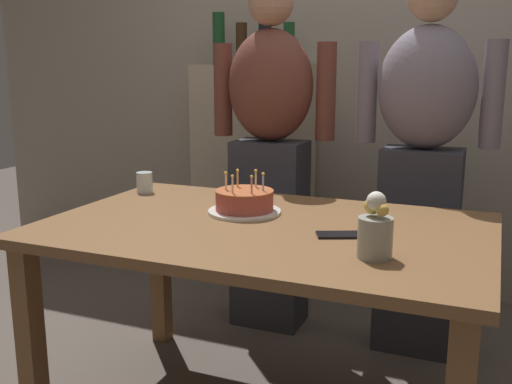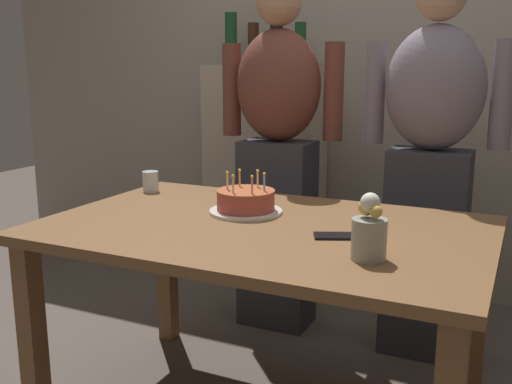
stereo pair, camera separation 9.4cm
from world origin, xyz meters
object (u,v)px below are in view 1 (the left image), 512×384
water_glass_near (145,182)px  person_woman_cardigan (423,160)px  birthday_cake (244,202)px  flower_vase (375,230)px  person_man_bearded (270,151)px  cell_phone (339,235)px

water_glass_near → person_woman_cardigan: (1.08, 0.51, 0.09)m
birthday_cake → flower_vase: bearing=-30.9°
flower_vase → person_man_bearded: person_man_bearded is taller
water_glass_near → flower_vase: 1.19m
flower_vase → person_woman_cardigan: person_woman_cardigan is taller
water_glass_near → person_woman_cardigan: bearing=25.2°
birthday_cake → water_glass_near: birthday_cake is taller
cell_phone → person_woman_cardigan: bearing=56.0°
water_glass_near → person_woman_cardigan: 1.20m
flower_vase → water_glass_near: bearing=155.6°
flower_vase → person_man_bearded: (-0.70, 1.00, 0.05)m
cell_phone → person_man_bearded: (-0.56, 0.83, 0.13)m
water_glass_near → cell_phone: water_glass_near is taller
person_man_bearded → cell_phone: bearing=124.0°
person_man_bearded → person_woman_cardigan: 0.71m
birthday_cake → water_glass_near: 0.56m
birthday_cake → person_woman_cardigan: (0.55, 0.68, 0.09)m
cell_phone → person_man_bearded: 1.01m
flower_vase → person_man_bearded: 1.22m
birthday_cake → water_glass_near: (-0.54, 0.16, 0.00)m
birthday_cake → person_woman_cardigan: person_woman_cardigan is taller
water_glass_near → cell_phone: 0.99m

